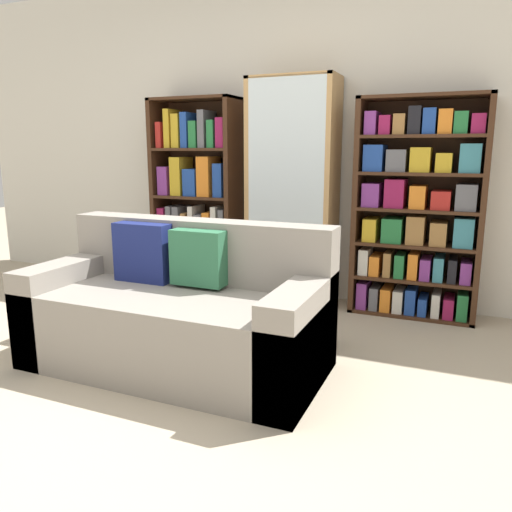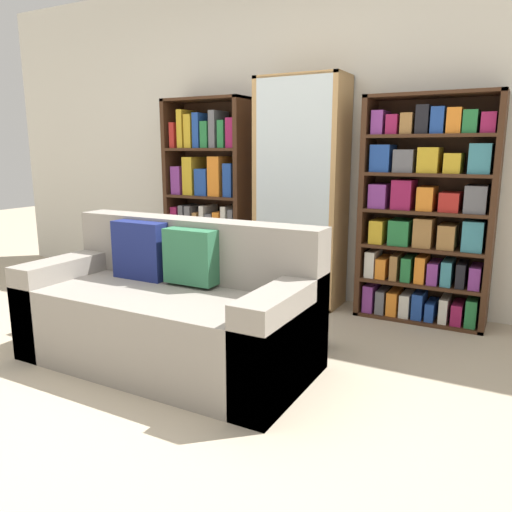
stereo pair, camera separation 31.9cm
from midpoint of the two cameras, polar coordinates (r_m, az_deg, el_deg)
name	(u,v)px [view 1 (the left image)]	position (r m, az deg, el deg)	size (l,w,h in m)	color
ground_plane	(123,411)	(2.67, -18.49, -16.58)	(16.00, 16.00, 0.00)	tan
wall_back	(285,138)	(4.33, 1.15, 13.38)	(6.66, 0.06, 2.70)	silver
couch	(178,314)	(2.99, -11.96, -6.59)	(1.72, 0.80, 0.83)	gray
bookshelf_left	(197,200)	(4.50, -8.83, 6.30)	(0.78, 0.32, 1.68)	#3D2314
display_cabinet	(293,192)	(4.08, 1.98, 7.35)	(0.70, 0.36, 1.81)	tan
bookshelf_right	(417,212)	(3.87, 15.72, 4.87)	(0.92, 0.32, 1.63)	#3D2314
wine_bottle	(325,321)	(3.26, 5.10, -7.49)	(0.09, 0.09, 0.39)	#192333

